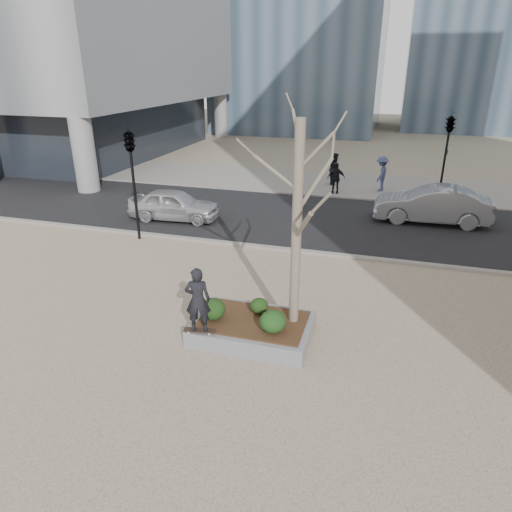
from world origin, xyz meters
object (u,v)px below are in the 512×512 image
(skateboard, at_px, (199,331))
(skateboarder, at_px, (198,300))
(planter, at_px, (253,329))
(police_car, at_px, (174,205))

(skateboard, height_order, skateboarder, skateboarder)
(planter, distance_m, skateboarder, 1.81)
(skateboard, relative_size, police_car, 0.19)
(planter, height_order, skateboard, skateboard)
(skateboard, bearing_deg, planter, 28.92)
(planter, distance_m, skateboard, 1.43)
(planter, height_order, skateboarder, skateboarder)
(planter, xyz_separation_m, skateboard, (-1.10, -0.88, 0.26))
(skateboarder, bearing_deg, planter, -157.85)
(skateboarder, bearing_deg, police_car, -77.38)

